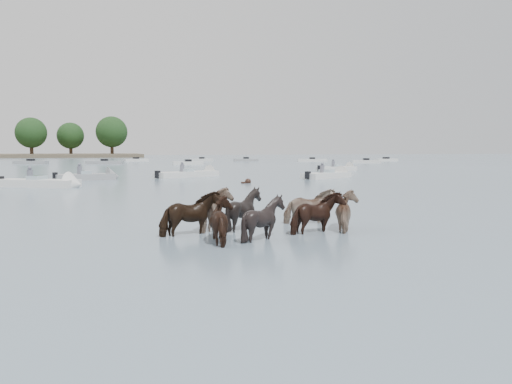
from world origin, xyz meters
name	(u,v)px	position (x,y,z in m)	size (l,w,h in m)	color
ground	(209,230)	(0.00, 0.00, 0.00)	(400.00, 400.00, 0.00)	slate
pony_herd	(263,216)	(1.42, -0.82, 0.48)	(6.35, 3.74, 1.51)	black
swimming_pony	(247,182)	(7.04, 19.86, 0.10)	(0.72, 0.44, 0.44)	black
motorboat_a	(95,177)	(-3.34, 27.67, 0.23)	(5.19, 2.69, 1.92)	gray
motorboat_b	(48,183)	(-6.18, 20.29, 0.22)	(5.91, 4.33, 1.92)	silver
motorboat_c	(194,174)	(5.04, 29.65, 0.22)	(6.55, 4.64, 1.92)	silver
motorboat_d	(332,175)	(15.84, 24.36, 0.23)	(5.61, 4.06, 1.92)	silver
motorboat_e	(342,169)	(23.15, 36.90, 0.23)	(5.27, 2.48, 1.92)	silver
distant_flotilla	(118,162)	(0.34, 75.32, 0.26)	(109.92, 26.76, 0.93)	silver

